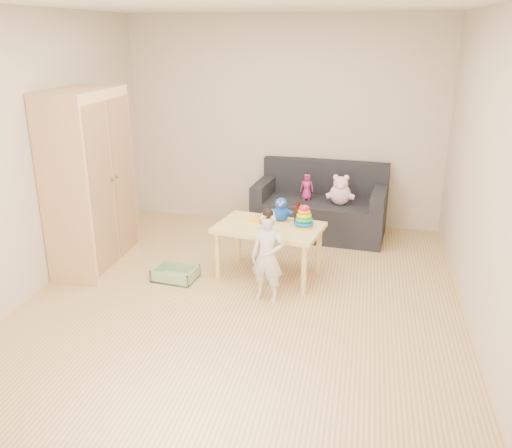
% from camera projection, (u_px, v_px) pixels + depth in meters
% --- Properties ---
extents(room, '(4.50, 4.50, 4.50)m').
position_uv_depth(room, '(245.00, 163.00, 4.72)').
color(room, '#DCB776').
rests_on(room, ground).
extents(wardrobe, '(0.52, 1.03, 1.86)m').
position_uv_depth(wardrobe, '(89.00, 182.00, 5.55)').
color(wardrobe, '#E9BB80').
rests_on(wardrobe, ground).
extents(sofa, '(1.64, 0.93, 0.44)m').
position_uv_depth(sofa, '(319.00, 217.00, 6.67)').
color(sofa, black).
rests_on(sofa, ground).
extents(play_table, '(1.14, 0.83, 0.55)m').
position_uv_depth(play_table, '(269.00, 251.00, 5.51)').
color(play_table, '#EDD782').
rests_on(play_table, ground).
extents(storage_bin, '(0.45, 0.36, 0.13)m').
position_uv_depth(storage_bin, '(175.00, 273.00, 5.50)').
color(storage_bin, '#88A87A').
rests_on(storage_bin, ground).
extents(toddler, '(0.35, 0.27, 0.85)m').
position_uv_depth(toddler, '(268.00, 258.00, 4.96)').
color(toddler, silver).
rests_on(toddler, ground).
extents(pink_bear, '(0.31, 0.28, 0.30)m').
position_uv_depth(pink_bear, '(340.00, 192.00, 6.40)').
color(pink_bear, '#FFBBE3').
rests_on(pink_bear, sofa).
extents(doll, '(0.16, 0.11, 0.32)m').
position_uv_depth(doll, '(307.00, 187.00, 6.57)').
color(doll, '#CD2684').
rests_on(doll, sofa).
extents(ring_stacker, '(0.19, 0.19, 0.22)m').
position_uv_depth(ring_stacker, '(304.00, 219.00, 5.35)').
color(ring_stacker, '#F0B20C').
rests_on(ring_stacker, play_table).
extents(brown_bottle, '(0.08, 0.08, 0.24)m').
position_uv_depth(brown_bottle, '(298.00, 214.00, 5.44)').
color(brown_bottle, black).
rests_on(brown_bottle, play_table).
extents(blue_plush, '(0.25, 0.23, 0.25)m').
position_uv_depth(blue_plush, '(281.00, 209.00, 5.54)').
color(blue_plush, blue).
rests_on(blue_plush, play_table).
extents(wooden_figure, '(0.06, 0.05, 0.12)m').
position_uv_depth(wooden_figure, '(261.00, 219.00, 5.44)').
color(wooden_figure, brown).
rests_on(wooden_figure, play_table).
extents(yellow_book, '(0.25, 0.25, 0.02)m').
position_uv_depth(yellow_book, '(260.00, 219.00, 5.58)').
color(yellow_book, yellow).
rests_on(yellow_book, play_table).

